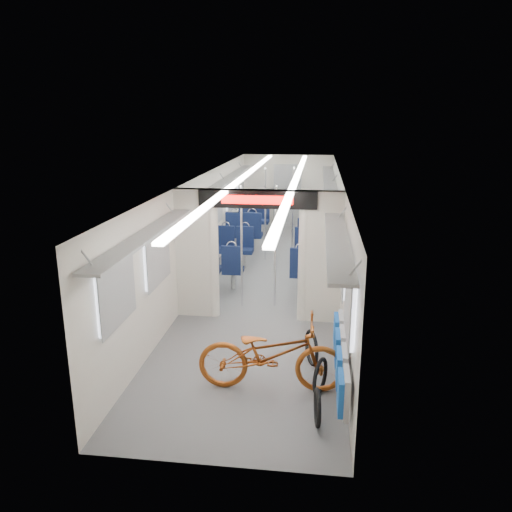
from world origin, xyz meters
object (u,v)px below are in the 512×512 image
(stanchion_near_left, at_px, (242,248))
(stanchion_near_right, at_px, (275,247))
(flip_bench, at_px, (341,358))
(seat_bay_near_right, at_px, (313,257))
(bike_hoop_a, at_px, (317,409))
(bike_hoop_c, at_px, (311,349))
(stanchion_far_left, at_px, (265,215))
(seat_bay_far_right, at_px, (315,227))
(seat_bay_near_left, at_px, (229,254))
(stanchion_far_right, at_px, (293,214))
(bike_hoop_b, at_px, (320,378))
(bicycle, at_px, (271,354))
(seat_bay_far_left, at_px, (249,222))

(stanchion_near_left, relative_size, stanchion_near_right, 1.00)
(flip_bench, relative_size, seat_bay_near_right, 1.03)
(flip_bench, distance_m, bike_hoop_a, 0.76)
(bike_hoop_c, height_order, stanchion_near_right, stanchion_near_right)
(stanchion_near_left, xyz_separation_m, stanchion_far_left, (0.10, 3.23, 0.00))
(seat_bay_far_right, bearing_deg, bike_hoop_a, -89.03)
(seat_bay_near_left, relative_size, stanchion_far_left, 0.85)
(seat_bay_near_left, relative_size, stanchion_far_right, 0.85)
(flip_bench, height_order, bike_hoop_b, flip_bench)
(stanchion_near_right, bearing_deg, bicycle, -85.79)
(seat_bay_near_right, xyz_separation_m, seat_bay_far_right, (0.00, 3.12, -0.01))
(bike_hoop_a, height_order, stanchion_near_left, stanchion_near_left)
(bicycle, bearing_deg, stanchion_near_right, 2.06)
(stanchion_near_left, bearing_deg, bike_hoop_b, -63.47)
(seat_bay_near_right, distance_m, seat_bay_far_right, 3.12)
(bike_hoop_b, height_order, stanchion_far_right, stanchion_far_right)
(bicycle, height_order, stanchion_far_right, stanchion_far_right)
(seat_bay_far_left, distance_m, seat_bay_far_right, 1.89)
(seat_bay_far_left, bearing_deg, bike_hoop_a, -77.04)
(flip_bench, relative_size, seat_bay_far_right, 1.09)
(bike_hoop_c, height_order, seat_bay_far_right, seat_bay_far_right)
(bike_hoop_c, relative_size, seat_bay_near_left, 0.27)
(bicycle, relative_size, stanchion_far_right, 0.84)
(bike_hoop_b, xyz_separation_m, stanchion_near_right, (-0.86, 3.06, 0.93))
(bicycle, height_order, seat_bay_far_left, seat_bay_far_left)
(seat_bay_far_right, bearing_deg, bike_hoop_c, -89.60)
(flip_bench, relative_size, stanchion_far_left, 0.90)
(bike_hoop_b, bearing_deg, flip_bench, -23.38)
(bicycle, distance_m, seat_bay_far_left, 8.13)
(seat_bay_near_right, xyz_separation_m, stanchion_far_right, (-0.54, 1.66, 0.61))
(seat_bay_far_right, distance_m, stanchion_far_right, 1.68)
(stanchion_far_right, bearing_deg, seat_bay_near_right, -71.99)
(bike_hoop_b, bearing_deg, seat_bay_far_right, 91.29)
(bike_hoop_c, height_order, seat_bay_near_right, seat_bay_near_right)
(seat_bay_near_left, xyz_separation_m, stanchion_near_right, (1.18, -1.65, 0.62))
(seat_bay_near_left, xyz_separation_m, stanchion_far_left, (0.66, 1.47, 0.62))
(bike_hoop_a, xyz_separation_m, stanchion_near_right, (-0.83, 3.76, 0.94))
(bike_hoop_b, bearing_deg, bike_hoop_c, 99.25)
(flip_bench, distance_m, seat_bay_far_left, 8.47)
(bicycle, distance_m, seat_bay_near_left, 4.88)
(bike_hoop_c, bearing_deg, seat_bay_near_right, 90.72)
(seat_bay_far_right, distance_m, stanchion_near_left, 5.07)
(seat_bay_far_right, bearing_deg, seat_bay_near_left, -121.09)
(flip_bench, bearing_deg, seat_bay_far_left, 105.68)
(seat_bay_near_left, bearing_deg, stanchion_near_right, -54.43)
(bike_hoop_a, relative_size, seat_bay_near_left, 0.24)
(flip_bench, distance_m, bike_hoop_b, 0.44)
(stanchion_near_left, xyz_separation_m, stanchion_far_right, (0.76, 3.40, 0.00))
(bike_hoop_b, relative_size, seat_bay_far_left, 0.22)
(bike_hoop_a, distance_m, seat_bay_near_right, 5.41)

